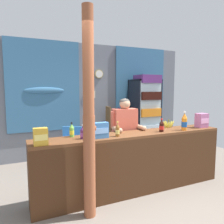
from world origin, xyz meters
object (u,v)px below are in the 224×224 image
(plastic_lawn_chair, at_px, (71,144))
(snack_box_wafer, at_px, (202,120))
(drink_fridge, at_px, (145,111))
(banana_bunch, at_px, (168,124))
(soda_bottle_iced_tea, at_px, (117,130))
(bottle_shelf_rack, at_px, (116,129))
(timber_post, at_px, (89,120))
(soda_bottle_lime_soda, at_px, (72,131))
(soda_bottle_orange_soda, at_px, (184,122))
(soda_bottle_cola, at_px, (162,126))
(snack_box_choco_powder, at_px, (41,137))
(snack_box_biscuit, at_px, (100,130))
(stall_counter, at_px, (137,158))
(shopkeeper, at_px, (125,130))
(soda_bottle_grape_soda, at_px, (83,133))

(plastic_lawn_chair, xyz_separation_m, snack_box_wafer, (2.08, -1.56, 0.61))
(snack_box_wafer, bearing_deg, drink_fridge, 92.12)
(banana_bunch, bearing_deg, soda_bottle_iced_tea, -167.11)
(bottle_shelf_rack, bearing_deg, timber_post, -122.66)
(drink_fridge, height_order, snack_box_wafer, drink_fridge)
(plastic_lawn_chair, relative_size, soda_bottle_iced_tea, 3.74)
(soda_bottle_lime_soda, bearing_deg, snack_box_wafer, -5.15)
(timber_post, height_order, soda_bottle_orange_soda, timber_post)
(soda_bottle_cola, distance_m, snack_box_wafer, 0.93)
(soda_bottle_lime_soda, bearing_deg, snack_box_choco_powder, -147.65)
(snack_box_biscuit, bearing_deg, stall_counter, -1.64)
(soda_bottle_lime_soda, relative_size, snack_box_choco_powder, 0.99)
(shopkeeper, xyz_separation_m, banana_bunch, (0.79, -0.21, 0.07))
(timber_post, xyz_separation_m, snack_box_wafer, (2.29, 0.32, -0.19))
(timber_post, distance_m, soda_bottle_cola, 1.41)
(plastic_lawn_chair, height_order, soda_bottle_lime_soda, soda_bottle_lime_soda)
(soda_bottle_grape_soda, distance_m, snack_box_biscuit, 0.25)
(soda_bottle_orange_soda, bearing_deg, stall_counter, 178.03)
(soda_bottle_lime_soda, bearing_deg, soda_bottle_cola, -9.45)
(soda_bottle_cola, distance_m, snack_box_biscuit, 1.10)
(stall_counter, distance_m, shopkeeper, 0.61)
(shopkeeper, xyz_separation_m, snack_box_biscuit, (-0.65, -0.47, 0.13))
(timber_post, relative_size, soda_bottle_orange_soda, 8.13)
(plastic_lawn_chair, bearing_deg, soda_bottle_orange_soda, -45.67)
(stall_counter, distance_m, timber_post, 1.16)
(soda_bottle_orange_soda, bearing_deg, soda_bottle_iced_tea, 178.34)
(soda_bottle_orange_soda, relative_size, snack_box_biscuit, 1.40)
(drink_fridge, bearing_deg, soda_bottle_lime_soda, -145.70)
(stall_counter, distance_m, soda_bottle_iced_tea, 0.59)
(soda_bottle_grape_soda, bearing_deg, timber_post, -93.31)
(timber_post, distance_m, bottle_shelf_rack, 2.85)
(soda_bottle_cola, distance_m, banana_bunch, 0.43)
(drink_fridge, relative_size, plastic_lawn_chair, 2.35)
(soda_bottle_cola, height_order, snack_box_wafer, snack_box_wafer)
(plastic_lawn_chair, distance_m, soda_bottle_grape_soda, 1.64)
(soda_bottle_cola, distance_m, soda_bottle_iced_tea, 0.82)
(soda_bottle_iced_tea, distance_m, snack_box_wafer, 1.75)
(plastic_lawn_chair, bearing_deg, banana_bunch, -41.60)
(snack_box_wafer, bearing_deg, soda_bottle_iced_tea, -178.67)
(shopkeeper, relative_size, soda_bottle_cola, 6.76)
(stall_counter, bearing_deg, bottle_shelf_rack, 73.42)
(drink_fridge, distance_m, plastic_lawn_chair, 2.12)
(stall_counter, height_order, drink_fridge, drink_fridge)
(stall_counter, distance_m, soda_bottle_grape_soda, 0.99)
(timber_post, bearing_deg, soda_bottle_iced_tea, 27.21)
(snack_box_biscuit, height_order, snack_box_choco_powder, snack_box_biscuit)
(banana_bunch, bearing_deg, soda_bottle_lime_soda, -179.65)
(bottle_shelf_rack, bearing_deg, drink_fridge, -16.94)
(shopkeeper, distance_m, soda_bottle_lime_soda, 1.04)
(soda_bottle_orange_soda, distance_m, soda_bottle_grape_soda, 1.79)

